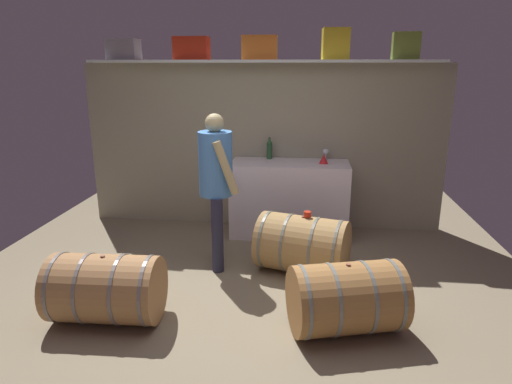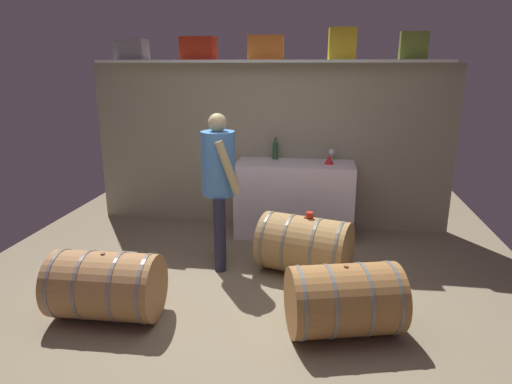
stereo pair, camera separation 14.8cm
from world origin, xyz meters
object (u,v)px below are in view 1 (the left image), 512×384
at_px(toolcase_yellow, 335,44).
at_px(wine_barrel_near, 303,245).
at_px(toolcase_red, 192,48).
at_px(wine_barrel_flank, 346,298).
at_px(wine_barrel_far, 106,288).
at_px(tasting_cup, 307,214).
at_px(winemaker_pouring, 216,175).
at_px(wine_bottle_green, 269,149).
at_px(red_funnel, 324,159).
at_px(work_cabinet, 289,199).
at_px(toolcase_olive, 406,46).
at_px(wine_glass, 326,152).
at_px(toolcase_orange, 260,48).
at_px(toolcase_grey, 124,49).

relative_size(toolcase_yellow, wine_barrel_near, 0.35).
bearing_deg(toolcase_red, wine_barrel_flank, -50.43).
xyz_separation_m(toolcase_red, toolcase_yellow, (1.70, 0.00, 0.04)).
distance_m(wine_barrel_far, tasting_cup, 1.99).
bearing_deg(wine_barrel_flank, winemaker_pouring, 123.55).
bearing_deg(wine_bottle_green, wine_barrel_near, -70.42).
bearing_deg(winemaker_pouring, red_funnel, 119.96).
height_order(wine_bottle_green, tasting_cup, wine_bottle_green).
relative_size(wine_barrel_far, winemaker_pouring, 0.56).
distance_m(toolcase_red, wine_barrel_flank, 3.48).
distance_m(work_cabinet, wine_barrel_near, 1.09).
distance_m(toolcase_olive, work_cabinet, 2.21).
xyz_separation_m(wine_glass, tasting_cup, (-0.21, -1.28, -0.39)).
bearing_deg(wine_bottle_green, toolcase_olive, 0.31).
bearing_deg(wine_glass, toolcase_orange, -178.97).
xyz_separation_m(wine_barrel_flank, winemaker_pouring, (-1.24, 1.08, 0.69)).
height_order(toolcase_red, wine_barrel_flank, toolcase_red).
relative_size(toolcase_orange, winemaker_pouring, 0.26).
distance_m(work_cabinet, wine_barrel_far, 2.57).
distance_m(toolcase_red, toolcase_orange, 0.82).
bearing_deg(wine_barrel_near, toolcase_yellow, 92.57).
bearing_deg(wine_glass, wine_barrel_near, -100.94).
xyz_separation_m(work_cabinet, wine_barrel_far, (-1.41, -2.14, -0.17)).
bearing_deg(red_funnel, wine_barrel_flank, -86.29).
height_order(toolcase_red, wine_glass, toolcase_red).
bearing_deg(wine_barrel_near, toolcase_olive, 65.24).
xyz_separation_m(wine_bottle_green, wine_barrel_flank, (0.80, -2.28, -0.75)).
height_order(wine_bottle_green, wine_barrel_near, wine_bottle_green).
bearing_deg(tasting_cup, wine_barrel_near, 180.00).
xyz_separation_m(work_cabinet, wine_barrel_near, (0.18, -1.06, -0.16)).
xyz_separation_m(red_funnel, wine_barrel_near, (-0.22, -1.06, -0.67)).
height_order(work_cabinet, tasting_cup, work_cabinet).
bearing_deg(work_cabinet, toolcase_olive, 9.17).
bearing_deg(red_funnel, wine_barrel_far, -130.24).
relative_size(toolcase_orange, work_cabinet, 0.29).
bearing_deg(wine_bottle_green, wine_barrel_flank, -70.64).
bearing_deg(wine_barrel_near, red_funnel, 94.42).
bearing_deg(tasting_cup, toolcase_yellow, 78.10).
relative_size(toolcase_yellow, winemaker_pouring, 0.22).
bearing_deg(toolcase_olive, work_cabinet, -166.96).
bearing_deg(toolcase_red, wine_glass, 2.69).
height_order(wine_bottle_green, wine_barrel_flank, wine_bottle_green).
bearing_deg(wine_bottle_green, toolcase_orange, 176.29).
height_order(toolcase_red, tasting_cup, toolcase_red).
distance_m(toolcase_red, wine_barrel_near, 2.70).
distance_m(work_cabinet, tasting_cup, 1.10).
bearing_deg(toolcase_olive, toolcase_grey, -176.13).
relative_size(red_funnel, winemaker_pouring, 0.07).
height_order(wine_barrel_near, winemaker_pouring, winemaker_pouring).
bearing_deg(wine_barrel_flank, toolcase_olive, 56.79).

